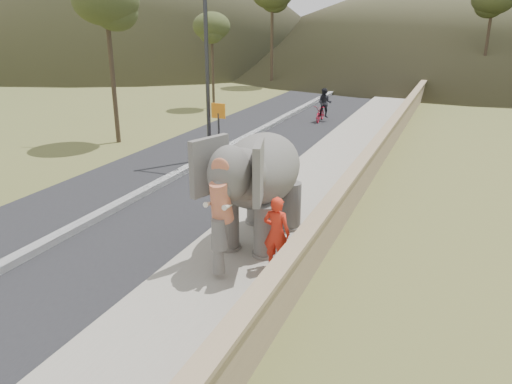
% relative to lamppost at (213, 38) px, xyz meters
% --- Properties ---
extents(ground, '(160.00, 160.00, 0.00)m').
position_rel_lamppost_xyz_m(ground, '(4.69, -11.66, -4.87)').
color(ground, olive).
rests_on(ground, ground).
extents(road, '(7.00, 120.00, 0.03)m').
position_rel_lamppost_xyz_m(road, '(-0.31, -1.66, -4.86)').
color(road, black).
rests_on(road, ground).
extents(median, '(0.35, 120.00, 0.22)m').
position_rel_lamppost_xyz_m(median, '(-0.31, -1.66, -4.76)').
color(median, black).
rests_on(median, ground).
extents(walkway, '(3.00, 120.00, 0.15)m').
position_rel_lamppost_xyz_m(walkway, '(4.69, -1.66, -4.80)').
color(walkway, '#9E9687').
rests_on(walkway, ground).
extents(parapet, '(0.30, 120.00, 1.10)m').
position_rel_lamppost_xyz_m(parapet, '(6.34, -1.66, -4.32)').
color(parapet, tan).
rests_on(parapet, ground).
extents(lamppost, '(1.76, 0.36, 8.00)m').
position_rel_lamppost_xyz_m(lamppost, '(0.00, 0.00, 0.00)').
color(lamppost, '#323136').
rests_on(lamppost, ground).
extents(signboard, '(0.60, 0.08, 2.40)m').
position_rel_lamppost_xyz_m(signboard, '(0.19, -0.10, -3.23)').
color(signboard, '#2D2D33').
rests_on(signboard, ground).
extents(hill_far, '(80.00, 80.00, 14.00)m').
position_rel_lamppost_xyz_m(hill_far, '(9.69, 58.34, 2.13)').
color(hill_far, brown).
rests_on(hill_far, ground).
extents(elephant_and_man, '(2.30, 4.04, 2.91)m').
position_rel_lamppost_xyz_m(elephant_and_man, '(4.71, -6.79, -3.28)').
color(elephant_and_man, slate).
rests_on(elephant_and_man, ground).
extents(motorcyclist, '(1.00, 1.80, 1.89)m').
position_rel_lamppost_xyz_m(motorcyclist, '(1.89, 9.60, -4.14)').
color(motorcyclist, maroon).
rests_on(motorcyclist, ground).
extents(trees, '(47.84, 37.36, 9.03)m').
position_rel_lamppost_xyz_m(trees, '(8.90, 15.07, -0.99)').
color(trees, '#473828').
rests_on(trees, ground).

